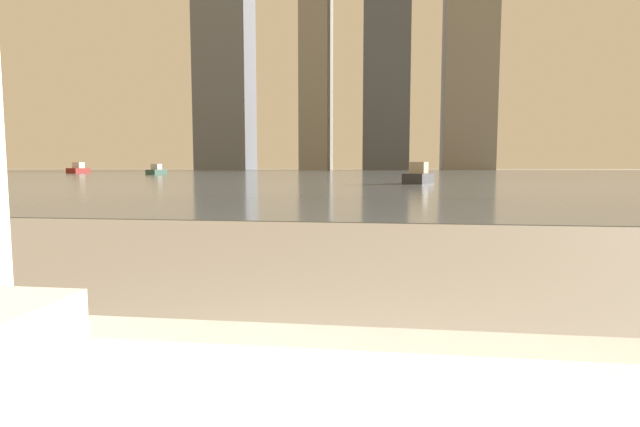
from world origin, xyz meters
TOP-DOWN VIEW (x-y plane):
  - harbor_water at (0.00, 62.00)m, footprint 180.00×110.00m
  - harbor_boat_0 at (-21.37, 45.40)m, footprint 0.92×2.67m
  - harbor_boat_1 at (-34.61, 53.33)m, footprint 1.38×3.37m
  - harbor_boat_2 at (1.82, 23.13)m, footprint 1.59×2.72m
  - skyline_tower_0 at (-38.20, 118.00)m, footprint 12.23×11.69m
  - skyline_tower_1 at (-16.09, 118.00)m, footprint 6.49×12.40m
  - skyline_tower_2 at (0.21, 118.00)m, footprint 10.19×13.87m
  - skyline_tower_3 at (18.57, 118.00)m, footprint 11.36×8.42m

SIDE VIEW (x-z plane):
  - harbor_water at x=0.00m, z-range 0.00..0.01m
  - harbor_boat_2 at x=1.82m, z-range -0.13..0.83m
  - harbor_boat_0 at x=-21.37m, z-range -0.14..0.86m
  - harbor_boat_1 at x=-34.61m, z-range -0.17..1.06m
  - skyline_tower_3 at x=18.57m, z-range 0.00..41.69m
  - skyline_tower_0 at x=-38.20m, z-range 0.00..63.56m
  - skyline_tower_2 at x=0.21m, z-range 0.00..75.81m
  - skyline_tower_1 at x=-16.09m, z-range 0.00..77.92m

